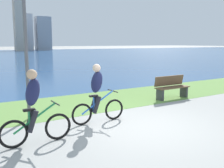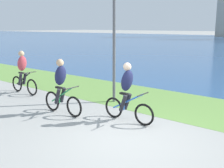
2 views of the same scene
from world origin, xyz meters
name	(u,v)px [view 2 (image 2 of 2)]	position (x,y,z in m)	size (l,w,h in m)	color
ground_plane	(127,140)	(0.00, 0.00, 0.00)	(300.00, 300.00, 0.00)	#9E9E99
grass_strip_bayside	(188,106)	(0.00, 3.47, 0.00)	(120.00, 3.22, 0.01)	#6B9947
cyclist_lead	(127,92)	(-0.75, 1.04, 0.83)	(1.63, 0.52, 1.64)	black
cyclist_trailing	(61,87)	(-2.67, 0.35, 0.83)	(1.60, 0.52, 1.66)	black
cyclist_distant_rear	(23,72)	(-5.80, 1.11, 0.83)	(1.64, 0.52, 1.67)	black
lamppost_tall	(114,22)	(-2.28, 2.39, 2.73)	(0.28, 0.28, 4.21)	#595960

